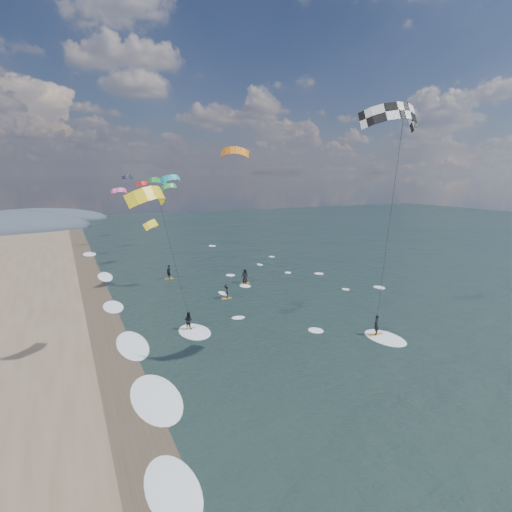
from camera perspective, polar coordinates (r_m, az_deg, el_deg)
name	(u,v)px	position (r m, az deg, el deg)	size (l,w,h in m)	color
ground	(357,408)	(27.11, 13.30, -19.11)	(260.00, 260.00, 0.00)	black
wet_sand_strip	(121,375)	(31.45, -17.58, -14.90)	(3.00, 240.00, 0.00)	#382D23
kitesurfer_near_a	(399,167)	(29.86, 18.52, 11.24)	(7.74, 8.36, 18.06)	orange
kitesurfer_near_b	(171,245)	(31.90, -11.31, 1.39)	(6.86, 8.99, 13.29)	orange
far_kitesurfers	(219,280)	(51.39, -4.94, -3.24)	(9.19, 12.36, 1.85)	orange
bg_kite_field	(156,182)	(74.71, -13.21, 9.62)	(11.47, 68.87, 9.31)	yellow
shoreline_surf	(129,347)	(35.89, -16.62, -11.52)	(2.40, 79.40, 0.11)	white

